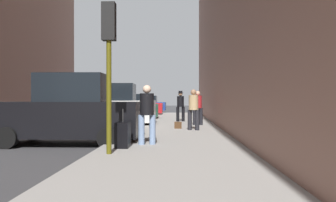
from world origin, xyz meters
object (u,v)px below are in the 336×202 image
at_px(pedestrian_in_jeans, 147,111).
at_px(traffic_light, 109,44).
at_px(parked_black_suv, 69,112).
at_px(parked_white_van, 112,107).
at_px(pedestrian_in_red_jacket, 198,106).
at_px(pedestrian_with_fedora, 180,104).
at_px(pedestrian_in_tan_coat, 193,107).
at_px(duffel_bag, 178,125).
at_px(parked_blue_sedan, 146,105).
at_px(parked_red_hatchback, 139,106).
at_px(parked_dark_green_sedan, 128,108).
at_px(fire_hydrant, 147,117).
at_px(rolling_suitcase, 123,135).

bearing_deg(pedestrian_in_jeans, traffic_light, -114.54).
relative_size(parked_black_suv, parked_white_van, 1.00).
bearing_deg(pedestrian_in_red_jacket, pedestrian_with_fedora, 108.70).
distance_m(pedestrian_in_tan_coat, pedestrian_in_red_jacket, 2.75).
relative_size(traffic_light, duffel_bag, 8.18).
bearing_deg(parked_blue_sedan, traffic_light, -86.00).
bearing_deg(parked_red_hatchback, parked_dark_green_sedan, -90.00).
bearing_deg(pedestrian_with_fedora, fire_hydrant, -138.43).
height_order(parked_white_van, fire_hydrant, parked_white_van).
bearing_deg(fire_hydrant, traffic_light, -89.71).
bearing_deg(pedestrian_in_tan_coat, traffic_light, -110.59).
distance_m(parked_black_suv, fire_hydrant, 7.38).
relative_size(traffic_light, rolling_suitcase, 3.46).
relative_size(parked_dark_green_sedan, parked_blue_sedan, 1.01).
xyz_separation_m(pedestrian_in_tan_coat, pedestrian_with_fedora, (-0.54, 5.29, 0.03)).
xyz_separation_m(parked_blue_sedan, pedestrian_in_red_jacket, (4.45, -17.74, 0.26)).
bearing_deg(parked_black_suv, fire_hydrant, 75.82).
distance_m(traffic_light, pedestrian_in_tan_coat, 6.64).
distance_m(parked_white_van, fire_hydrant, 1.98).
bearing_deg(pedestrian_with_fedora, pedestrian_in_jeans, -95.80).
height_order(parked_red_hatchback, pedestrian_in_jeans, pedestrian_in_jeans).
xyz_separation_m(pedestrian_with_fedora, rolling_suitcase, (-1.58, -10.28, -0.65)).
xyz_separation_m(pedestrian_in_tan_coat, rolling_suitcase, (-2.11, -4.99, -0.61)).
bearing_deg(parked_red_hatchback, parked_black_suv, -90.00).
bearing_deg(duffel_bag, parked_blue_sedan, 99.99).
relative_size(parked_dark_green_sedan, pedestrian_in_tan_coat, 2.50).
relative_size(parked_white_van, pedestrian_in_red_jacket, 2.71).
xyz_separation_m(parked_red_hatchback, duffel_bag, (3.46, -13.39, -0.56)).
distance_m(parked_dark_green_sedan, parked_blue_sedan, 12.03).
xyz_separation_m(parked_white_van, parked_blue_sedan, (0.00, 17.37, -0.18)).
bearing_deg(pedestrian_in_tan_coat, parked_blue_sedan, 101.37).
bearing_deg(parked_blue_sedan, fire_hydrant, -83.86).
bearing_deg(rolling_suitcase, fire_hydrant, 91.33).
xyz_separation_m(parked_dark_green_sedan, parked_red_hatchback, (0.00, 5.77, 0.00)).
xyz_separation_m(pedestrian_in_red_jacket, duffel_bag, (-0.99, -1.91, -0.81)).
distance_m(parked_dark_green_sedan, duffel_bag, 8.39).
height_order(parked_dark_green_sedan, traffic_light, traffic_light).
distance_m(parked_black_suv, parked_blue_sedan, 23.90).
bearing_deg(pedestrian_with_fedora, parked_dark_green_sedan, 138.63).
bearing_deg(pedestrian_in_jeans, pedestrian_in_red_jacket, 75.45).
distance_m(traffic_light, pedestrian_with_fedora, 11.56).
height_order(parked_white_van, pedestrian_in_red_jacket, parked_white_van).
bearing_deg(pedestrian_with_fedora, parked_blue_sedan, 103.27).
distance_m(parked_white_van, rolling_suitcase, 8.35).
relative_size(pedestrian_in_jeans, rolling_suitcase, 1.64).
relative_size(parked_red_hatchback, pedestrian_with_fedora, 2.37).
xyz_separation_m(parked_red_hatchback, rolling_suitcase, (2.01, -19.20, -0.36)).
bearing_deg(rolling_suitcase, pedestrian_in_jeans, 45.08).
bearing_deg(parked_red_hatchback, traffic_light, -84.77).
bearing_deg(traffic_light, pedestrian_in_tan_coat, 69.41).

